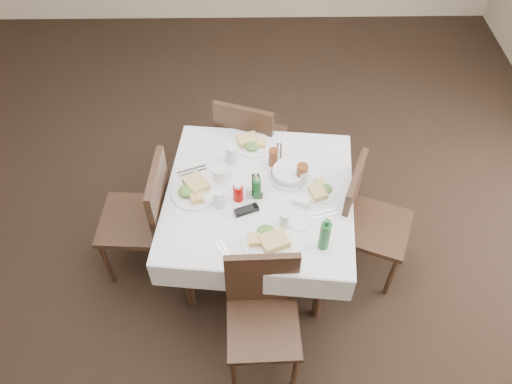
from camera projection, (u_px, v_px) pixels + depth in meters
ground_plane at (237, 258)px, 3.86m from camera, size 7.00×7.00×0.00m
room_shell at (228, 76)px, 2.56m from camera, size 6.04×7.04×2.80m
dining_table at (259, 202)px, 3.36m from camera, size 1.35×1.35×0.76m
chair_north at (249, 140)px, 3.93m from camera, size 0.58×0.58×0.96m
chair_south at (263, 308)px, 3.01m from camera, size 0.45×0.45×0.92m
chair_east at (364, 216)px, 3.44m from camera, size 0.59×0.59×0.96m
chair_west at (146, 213)px, 3.43m from camera, size 0.50×0.50×0.99m
meal_north at (252, 143)px, 3.56m from camera, size 0.27×0.27×0.06m
meal_south at (268, 240)px, 3.02m from camera, size 0.31×0.31×0.07m
meal_east at (320, 190)px, 3.28m from camera, size 0.23×0.23×0.05m
meal_west at (194, 190)px, 3.27m from camera, size 0.31×0.31×0.07m
side_plate_a at (223, 168)px, 3.43m from camera, size 0.18×0.18×0.01m
side_plate_b at (300, 220)px, 3.14m from camera, size 0.16×0.16×0.01m
water_n at (232, 155)px, 3.42m from camera, size 0.08×0.08×0.15m
water_s at (285, 220)px, 3.07m from camera, size 0.07×0.07×0.13m
water_e at (303, 178)px, 3.30m from camera, size 0.06×0.06×0.12m
water_w at (219, 198)px, 3.17m from camera, size 0.07×0.07×0.14m
iced_tea_a at (273, 157)px, 3.41m from camera, size 0.07×0.07×0.14m
iced_tea_b at (302, 174)px, 3.29m from camera, size 0.08×0.08×0.16m
bread_basket at (289, 174)px, 3.35m from camera, size 0.25×0.25×0.08m
oil_cruet_dark at (256, 184)px, 3.22m from camera, size 0.05×0.05×0.21m
oil_cruet_green at (257, 188)px, 3.20m from camera, size 0.05×0.05×0.21m
ketchup_bottle at (238, 192)px, 3.21m from camera, size 0.07×0.07×0.14m
salt_shaker at (249, 194)px, 3.24m from camera, size 0.04×0.04×0.08m
pepper_shaker at (260, 193)px, 3.24m from camera, size 0.03×0.03×0.08m
coffee_mug at (220, 175)px, 3.33m from camera, size 0.15×0.14×0.10m
sunglasses at (246, 210)px, 3.18m from camera, size 0.16×0.10×0.03m
green_bottle at (325, 235)px, 2.93m from camera, size 0.07×0.07×0.25m
sugar_caddy at (302, 202)px, 3.21m from camera, size 0.11×0.09×0.05m
cutlery_n at (279, 151)px, 3.54m from camera, size 0.05×0.16×0.01m
cutlery_s at (223, 250)px, 3.00m from camera, size 0.10×0.16×0.01m
cutlery_e at (322, 214)px, 3.17m from camera, size 0.21×0.10×0.01m
cutlery_w at (192, 171)px, 3.41m from camera, size 0.20×0.12×0.01m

